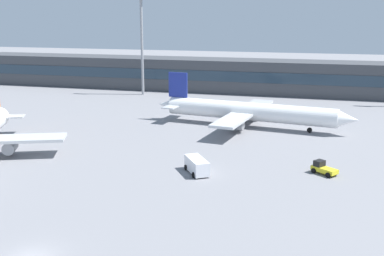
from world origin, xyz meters
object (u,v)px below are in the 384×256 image
baggage_tug_yellow (323,168)px  service_van_white (197,165)px  airplane_mid (251,112)px  floodlight_tower_east (142,38)px

baggage_tug_yellow → service_van_white: bearing=-165.8°
airplane_mid → baggage_tug_yellow: airplane_mid is taller
floodlight_tower_east → baggage_tug_yellow: bearing=-49.2°
service_van_white → airplane_mid: bearing=84.0°
service_van_white → baggage_tug_yellow: bearing=14.2°
airplane_mid → service_van_white: airplane_mid is taller
service_van_white → floodlight_tower_east: (-30.71, 59.39, 14.08)m
baggage_tug_yellow → floodlight_tower_east: (-47.51, 55.13, 14.39)m
airplane_mid → service_van_white: 29.47m
airplane_mid → floodlight_tower_east: bearing=138.3°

